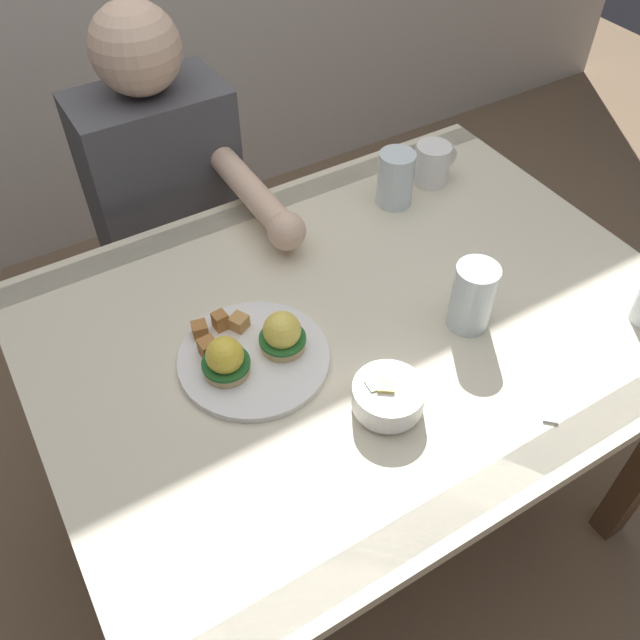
{
  "coord_description": "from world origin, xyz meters",
  "views": [
    {
      "loc": [
        -0.51,
        -0.7,
        1.65
      ],
      "look_at": [
        -0.09,
        0.0,
        0.78
      ],
      "focal_mm": 37.3,
      "sensor_mm": 36.0,
      "label": 1
    }
  ],
  "objects_px": {
    "fruit_bowl": "(388,396)",
    "dining_table": "(358,353)",
    "coffee_mug": "(433,163)",
    "fork": "(549,391)",
    "diner_person": "(174,211)",
    "eggs_benedict_plate": "(253,352)",
    "water_glass_far": "(395,182)",
    "water_glass_extra": "(472,300)"
  },
  "relations": [
    {
      "from": "dining_table",
      "to": "eggs_benedict_plate",
      "type": "relative_size",
      "value": 4.44
    },
    {
      "from": "water_glass_extra",
      "to": "diner_person",
      "type": "relative_size",
      "value": 0.12
    },
    {
      "from": "water_glass_far",
      "to": "diner_person",
      "type": "height_order",
      "value": "diner_person"
    },
    {
      "from": "dining_table",
      "to": "fruit_bowl",
      "type": "relative_size",
      "value": 10.0
    },
    {
      "from": "fruit_bowl",
      "to": "water_glass_extra",
      "type": "relative_size",
      "value": 0.88
    },
    {
      "from": "dining_table",
      "to": "water_glass_far",
      "type": "height_order",
      "value": "water_glass_far"
    },
    {
      "from": "diner_person",
      "to": "fruit_bowl",
      "type": "bearing_deg",
      "value": -85.05
    },
    {
      "from": "fruit_bowl",
      "to": "dining_table",
      "type": "bearing_deg",
      "value": 68.84
    },
    {
      "from": "fruit_bowl",
      "to": "diner_person",
      "type": "xyz_separation_m",
      "value": [
        -0.07,
        0.8,
        -0.12
      ]
    },
    {
      "from": "coffee_mug",
      "to": "diner_person",
      "type": "relative_size",
      "value": 0.1
    },
    {
      "from": "dining_table",
      "to": "fork",
      "type": "xyz_separation_m",
      "value": [
        0.18,
        -0.31,
        0.11
      ]
    },
    {
      "from": "fork",
      "to": "water_glass_far",
      "type": "bearing_deg",
      "value": 82.0
    },
    {
      "from": "eggs_benedict_plate",
      "to": "fruit_bowl",
      "type": "relative_size",
      "value": 2.25
    },
    {
      "from": "water_glass_extra",
      "to": "diner_person",
      "type": "bearing_deg",
      "value": 113.4
    },
    {
      "from": "dining_table",
      "to": "diner_person",
      "type": "relative_size",
      "value": 1.05
    },
    {
      "from": "fruit_bowl",
      "to": "diner_person",
      "type": "height_order",
      "value": "diner_person"
    },
    {
      "from": "fruit_bowl",
      "to": "coffee_mug",
      "type": "bearing_deg",
      "value": 46.26
    },
    {
      "from": "fruit_bowl",
      "to": "water_glass_far",
      "type": "bearing_deg",
      "value": 53.6
    },
    {
      "from": "eggs_benedict_plate",
      "to": "diner_person",
      "type": "relative_size",
      "value": 0.24
    },
    {
      "from": "coffee_mug",
      "to": "fork",
      "type": "distance_m",
      "value": 0.63
    },
    {
      "from": "fork",
      "to": "diner_person",
      "type": "distance_m",
      "value": 0.98
    },
    {
      "from": "dining_table",
      "to": "water_glass_far",
      "type": "distance_m",
      "value": 0.4
    },
    {
      "from": "water_glass_extra",
      "to": "diner_person",
      "type": "height_order",
      "value": "diner_person"
    },
    {
      "from": "fork",
      "to": "diner_person",
      "type": "xyz_separation_m",
      "value": [
        -0.33,
        0.91,
        -0.09
      ]
    },
    {
      "from": "fork",
      "to": "water_glass_extra",
      "type": "xyz_separation_m",
      "value": [
        -0.02,
        0.2,
        0.06
      ]
    },
    {
      "from": "coffee_mug",
      "to": "water_glass_extra",
      "type": "relative_size",
      "value": 0.82
    },
    {
      "from": "dining_table",
      "to": "fruit_bowl",
      "type": "xyz_separation_m",
      "value": [
        -0.08,
        -0.2,
        0.14
      ]
    },
    {
      "from": "fruit_bowl",
      "to": "fork",
      "type": "relative_size",
      "value": 0.95
    },
    {
      "from": "eggs_benedict_plate",
      "to": "coffee_mug",
      "type": "bearing_deg",
      "value": 24.59
    },
    {
      "from": "coffee_mug",
      "to": "fork",
      "type": "relative_size",
      "value": 0.88
    },
    {
      "from": "water_glass_far",
      "to": "diner_person",
      "type": "xyz_separation_m",
      "value": [
        -0.41,
        0.34,
        -0.14
      ]
    },
    {
      "from": "eggs_benedict_plate",
      "to": "water_glass_far",
      "type": "xyz_separation_m",
      "value": [
        0.48,
        0.26,
        0.03
      ]
    },
    {
      "from": "diner_person",
      "to": "fork",
      "type": "bearing_deg",
      "value": -70.37
    },
    {
      "from": "coffee_mug",
      "to": "fork",
      "type": "height_order",
      "value": "coffee_mug"
    },
    {
      "from": "diner_person",
      "to": "water_glass_extra",
      "type": "bearing_deg",
      "value": -66.6
    },
    {
      "from": "water_glass_far",
      "to": "water_glass_extra",
      "type": "distance_m",
      "value": 0.39
    },
    {
      "from": "water_glass_far",
      "to": "water_glass_extra",
      "type": "height_order",
      "value": "water_glass_extra"
    },
    {
      "from": "fork",
      "to": "water_glass_extra",
      "type": "relative_size",
      "value": 0.93
    },
    {
      "from": "eggs_benedict_plate",
      "to": "fork",
      "type": "height_order",
      "value": "eggs_benedict_plate"
    },
    {
      "from": "water_glass_extra",
      "to": "diner_person",
      "type": "xyz_separation_m",
      "value": [
        -0.31,
        0.72,
        -0.15
      ]
    },
    {
      "from": "fruit_bowl",
      "to": "diner_person",
      "type": "distance_m",
      "value": 0.81
    },
    {
      "from": "eggs_benedict_plate",
      "to": "water_glass_extra",
      "type": "bearing_deg",
      "value": -17.36
    }
  ]
}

